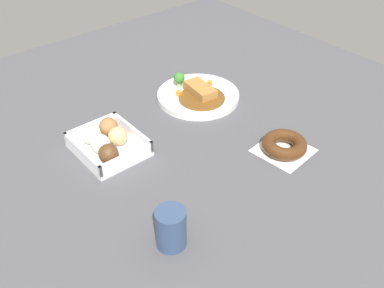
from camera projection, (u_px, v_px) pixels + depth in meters
The scene contains 5 objects.
ground_plane at pixel (186, 142), 1.14m from camera, with size 1.60×1.60×0.00m, color #4C4C51.
curry_plate at pixel (198, 95), 1.30m from camera, with size 0.25×0.25×0.06m.
donut_box at pixel (107, 142), 1.09m from camera, with size 0.18×0.15×0.06m.
chocolate_ring_donut at pixel (284, 145), 1.10m from camera, with size 0.14×0.14×0.04m.
coffee_mug at pixel (171, 228), 0.84m from camera, with size 0.06×0.06×0.09m, color #33476B.
Camera 1 is at (0.70, -0.57, 0.69)m, focal length 40.52 mm.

